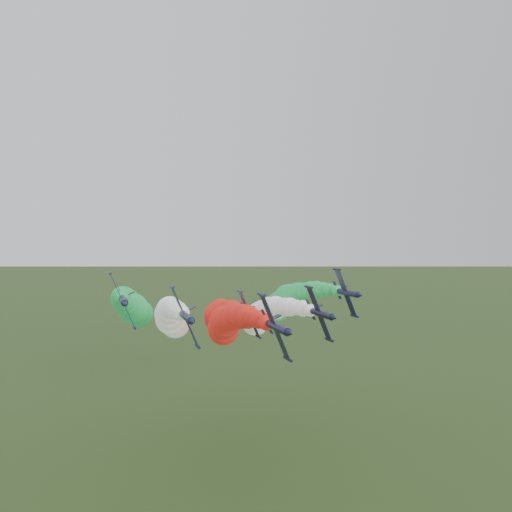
# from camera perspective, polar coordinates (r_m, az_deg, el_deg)

# --- Properties ---
(jet_lead) EXTENTS (13.27, 66.47, 18.91)m
(jet_lead) POSITION_cam_1_polar(r_m,az_deg,el_deg) (108.87, -3.37, -7.76)
(jet_lead) COLOR #111534
(jet_lead) RESTS_ON ground
(jet_inner_left) EXTENTS (13.12, 66.32, 18.76)m
(jet_inner_left) POSITION_cam_1_polar(r_m,az_deg,el_deg) (116.03, -9.56, -6.96)
(jet_inner_left) COLOR #111534
(jet_inner_left) RESTS_ON ground
(jet_inner_right) EXTENTS (13.27, 66.46, 18.91)m
(jet_inner_right) POSITION_cam_1_polar(r_m,az_deg,el_deg) (123.37, 0.63, -6.83)
(jet_inner_right) COLOR #111534
(jet_inner_right) RESTS_ON ground
(jet_outer_left) EXTENTS (13.13, 66.33, 18.77)m
(jet_outer_left) POSITION_cam_1_polar(r_m,az_deg,el_deg) (125.02, -14.02, -5.62)
(jet_outer_left) COLOR #111534
(jet_outer_left) RESTS_ON ground
(jet_outer_right) EXTENTS (13.54, 66.73, 19.18)m
(jet_outer_right) POSITION_cam_1_polar(r_m,az_deg,el_deg) (135.08, 3.24, -5.20)
(jet_outer_right) COLOR #111534
(jet_outer_right) RESTS_ON ground
(jet_trail) EXTENTS (12.94, 66.14, 18.59)m
(jet_trail) POSITION_cam_1_polar(r_m,az_deg,el_deg) (137.12, -4.27, -6.81)
(jet_trail) COLOR #111534
(jet_trail) RESTS_ON ground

